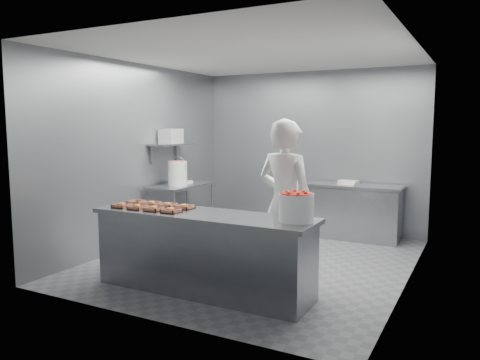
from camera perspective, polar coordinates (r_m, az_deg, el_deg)
name	(u,v)px	position (r m, az deg, el deg)	size (l,w,h in m)	color
floor	(255,260)	(6.58, 1.86, -9.78)	(4.50, 4.50, 0.00)	#4C4C51
ceiling	(256,54)	(6.37, 1.96, 15.12)	(4.50, 4.50, 0.00)	white
wall_back	(311,151)	(8.40, 8.61, 3.48)	(4.00, 0.04, 2.80)	slate
wall_left	(139,155)	(7.41, -12.16, 2.96)	(0.04, 4.50, 2.80)	slate
wall_right	(411,166)	(5.75, 20.18, 1.61)	(0.04, 4.50, 2.80)	slate
service_counter	(203,252)	(5.32, -4.55, -8.76)	(2.60, 0.70, 0.90)	slate
prep_table	(181,203)	(7.77, -7.19, -2.76)	(0.60, 1.20, 0.90)	slate
back_counter	(355,211)	(7.93, 13.82, -3.74)	(1.50, 0.60, 0.90)	slate
wall_shelf	(172,144)	(7.77, -8.33, 4.32)	(0.35, 0.90, 0.03)	slate
tray_0	(122,205)	(5.74, -14.23, -3.00)	(0.19, 0.18, 0.06)	tan
tray_1	(137,207)	(5.58, -12.40, -3.22)	(0.19, 0.18, 0.06)	tan
tray_2	(154,209)	(5.43, -10.45, -3.45)	(0.19, 0.18, 0.06)	tan
tray_3	(171,210)	(5.29, -8.40, -3.69)	(0.19, 0.18, 0.06)	tan
tray_4	(137,202)	(5.93, -12.48, -2.66)	(0.19, 0.18, 0.04)	tan
tray_5	(152,203)	(5.78, -10.68, -2.82)	(0.19, 0.18, 0.06)	tan
tray_6	(168,205)	(5.64, -8.77, -3.03)	(0.19, 0.18, 0.06)	tan
tray_7	(185,207)	(5.50, -6.75, -3.25)	(0.19, 0.18, 0.06)	tan
worker	(285,204)	(5.40, 5.54, -2.92)	(0.71, 0.46, 1.94)	white
strawberry_tub	(296,206)	(4.77, 6.88, -3.18)	(0.35, 0.35, 0.29)	white
glaze_bucket	(178,173)	(7.59, -7.61, 0.89)	(0.32, 0.30, 0.47)	white
bucket_lid	(183,182)	(7.91, -6.92, -0.24)	(0.33, 0.33, 0.03)	white
rag	(188,181)	(8.01, -6.33, -0.18)	(0.13, 0.11, 0.02)	#CCB28C
appliance	(171,136)	(7.75, -8.43, 5.31)	(0.28, 0.32, 0.24)	gray
paper_stack	(348,182)	(7.89, 13.06, -0.27)	(0.30, 0.22, 0.06)	silver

